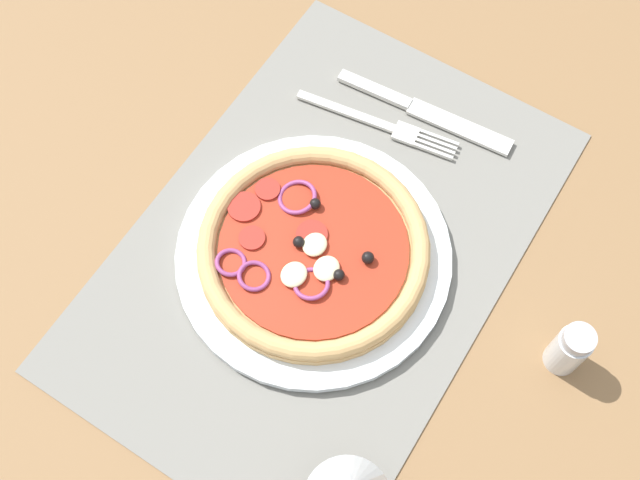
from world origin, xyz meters
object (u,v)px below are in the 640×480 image
pizza (309,247)px  fork (385,126)px  knife (425,112)px  plate (309,253)px  pepper_shaker (570,349)px

pizza → fork: size_ratio=1.24×
knife → fork: bearing=-130.5°
plate → fork: bearing=-175.8°
pepper_shaker → plate: bearing=-81.8°
pizza → knife: size_ratio=1.11×
plate → pizza: (0.04, -0.04, 1.59)cm
pizza → pepper_shaker: size_ratio=3.34×
pizza → pepper_shaker: bearing=98.3°
plate → pizza: size_ratio=1.20×
pizza → fork: (-16.82, -1.20, -1.87)cm
knife → pepper_shaker: 29.30cm
plate → pepper_shaker: size_ratio=4.01×
plate → pepper_shaker: bearing=98.2°
pizza → knife: pizza is taller
fork → pepper_shaker: bearing=-34.7°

